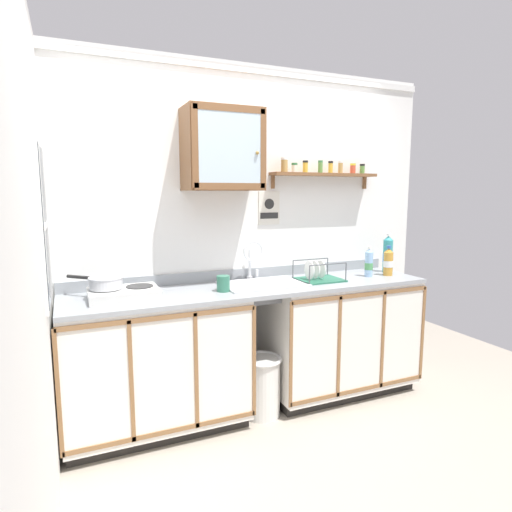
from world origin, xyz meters
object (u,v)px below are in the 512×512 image
(bottle_water_blue_1, at_px, (369,263))
(warning_sign, at_px, (269,208))
(saucepan, at_px, (105,282))
(wall_cabinet, at_px, (223,150))
(mug, at_px, (223,283))
(dish_rack, at_px, (318,276))
(hot_plate_stove, at_px, (124,293))
(sink, at_px, (262,286))
(bottle_juice_amber_0, at_px, (388,262))
(bottle_detergent_teal_2, at_px, (388,255))
(trash_bin, at_px, (262,385))

(bottle_water_blue_1, xyz_separation_m, warning_sign, (-0.73, 0.32, 0.44))
(saucepan, distance_m, wall_cabinet, 1.19)
(mug, bearing_deg, dish_rack, 3.92)
(warning_sign, bearing_deg, bottle_water_blue_1, -23.44)
(hot_plate_stove, xyz_separation_m, warning_sign, (1.16, 0.29, 0.51))
(hot_plate_stove, relative_size, saucepan, 1.30)
(saucepan, relative_size, mug, 2.51)
(sink, distance_m, bottle_juice_amber_0, 1.09)
(bottle_juice_amber_0, xyz_separation_m, bottle_water_blue_1, (-0.17, 0.03, -0.00))
(saucepan, distance_m, dish_rack, 1.54)
(warning_sign, bearing_deg, wall_cabinet, -160.60)
(saucepan, xyz_separation_m, warning_sign, (1.26, 0.27, 0.43))
(warning_sign, bearing_deg, dish_rack, -47.67)
(bottle_water_blue_1, bearing_deg, hot_plate_stove, 179.21)
(sink, relative_size, bottle_juice_amber_0, 2.48)
(bottle_juice_amber_0, relative_size, bottle_detergent_teal_2, 0.74)
(bottle_water_blue_1, distance_m, dish_rack, 0.47)
(sink, relative_size, dish_rack, 1.75)
(bottle_detergent_teal_2, bearing_deg, bottle_juice_amber_0, -128.09)
(mug, distance_m, warning_sign, 0.79)
(bottle_water_blue_1, xyz_separation_m, mug, (-1.24, -0.03, -0.05))
(saucepan, bearing_deg, bottle_water_blue_1, -1.50)
(dish_rack, distance_m, trash_bin, 0.90)
(hot_plate_stove, distance_m, bottle_juice_amber_0, 2.06)
(trash_bin, bearing_deg, dish_rack, 11.90)
(warning_sign, bearing_deg, bottle_detergent_teal_2, -12.59)
(hot_plate_stove, height_order, saucepan, saucepan)
(warning_sign, relative_size, trash_bin, 0.59)
(wall_cabinet, bearing_deg, hot_plate_stove, -169.07)
(bottle_juice_amber_0, xyz_separation_m, warning_sign, (-0.91, 0.34, 0.43))
(saucepan, distance_m, trash_bin, 1.31)
(saucepan, relative_size, warning_sign, 1.27)
(saucepan, distance_m, warning_sign, 1.36)
(mug, bearing_deg, bottle_juice_amber_0, 0.40)
(sink, xyz_separation_m, bottle_detergent_teal_2, (1.17, 0.02, 0.16))
(bottle_juice_amber_0, distance_m, wall_cabinet, 1.60)
(sink, distance_m, dish_rack, 0.45)
(hot_plate_stove, xyz_separation_m, mug, (0.65, -0.06, 0.02))
(sink, bearing_deg, wall_cabinet, 159.74)
(wall_cabinet, bearing_deg, bottle_juice_amber_0, -8.10)
(hot_plate_stove, xyz_separation_m, bottle_water_blue_1, (1.89, -0.03, 0.07))
(trash_bin, bearing_deg, wall_cabinet, 127.06)
(trash_bin, bearing_deg, hot_plate_stove, 172.81)
(bottle_juice_amber_0, relative_size, trash_bin, 0.55)
(saucepan, bearing_deg, hot_plate_stove, -13.90)
(dish_rack, xyz_separation_m, trash_bin, (-0.51, -0.11, -0.74))
(bottle_juice_amber_0, height_order, dish_rack, bottle_juice_amber_0)
(hot_plate_stove, bearing_deg, saucepan, 166.10)
(sink, relative_size, bottle_detergent_teal_2, 1.83)
(saucepan, relative_size, dish_rack, 0.97)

